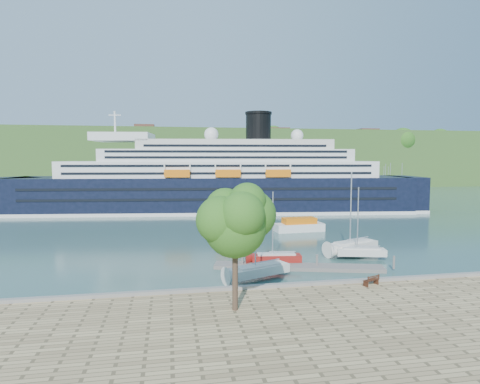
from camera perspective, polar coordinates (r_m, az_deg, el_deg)
ground at (r=37.06m, az=7.57°, el=-14.51°), size 400.00×400.00×0.00m
far_hillside at (r=178.60m, az=-6.72°, el=4.71°), size 400.00×50.00×24.00m
quay_coping at (r=36.51m, az=7.69°, el=-12.90°), size 220.00×0.50×0.30m
cruise_ship at (r=91.26m, az=-4.08°, el=4.26°), size 102.31×26.68×22.74m
park_bench at (r=38.10m, az=18.14°, el=-11.77°), size 1.73×1.20×1.03m
promenade_tree at (r=29.58m, az=-0.71°, el=-7.14°), size 6.17×6.17×10.22m
floating_pontoon at (r=45.70m, az=8.26°, el=-10.49°), size 18.57×6.97×0.41m
sailboat_white_near at (r=40.48m, az=2.80°, el=-6.11°), size 7.29×4.48×9.14m
sailboat_red at (r=46.07m, az=5.21°, el=-5.45°), size 6.42×2.47×8.08m
sailboat_white_far at (r=53.09m, az=15.87°, el=-3.17°), size 8.05×4.81×10.06m
tender_launch at (r=68.19m, az=8.41°, el=-4.59°), size 8.49×3.34×2.30m
sailboat_extra at (r=50.84m, az=16.89°, el=-4.51°), size 6.71×3.24×8.36m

